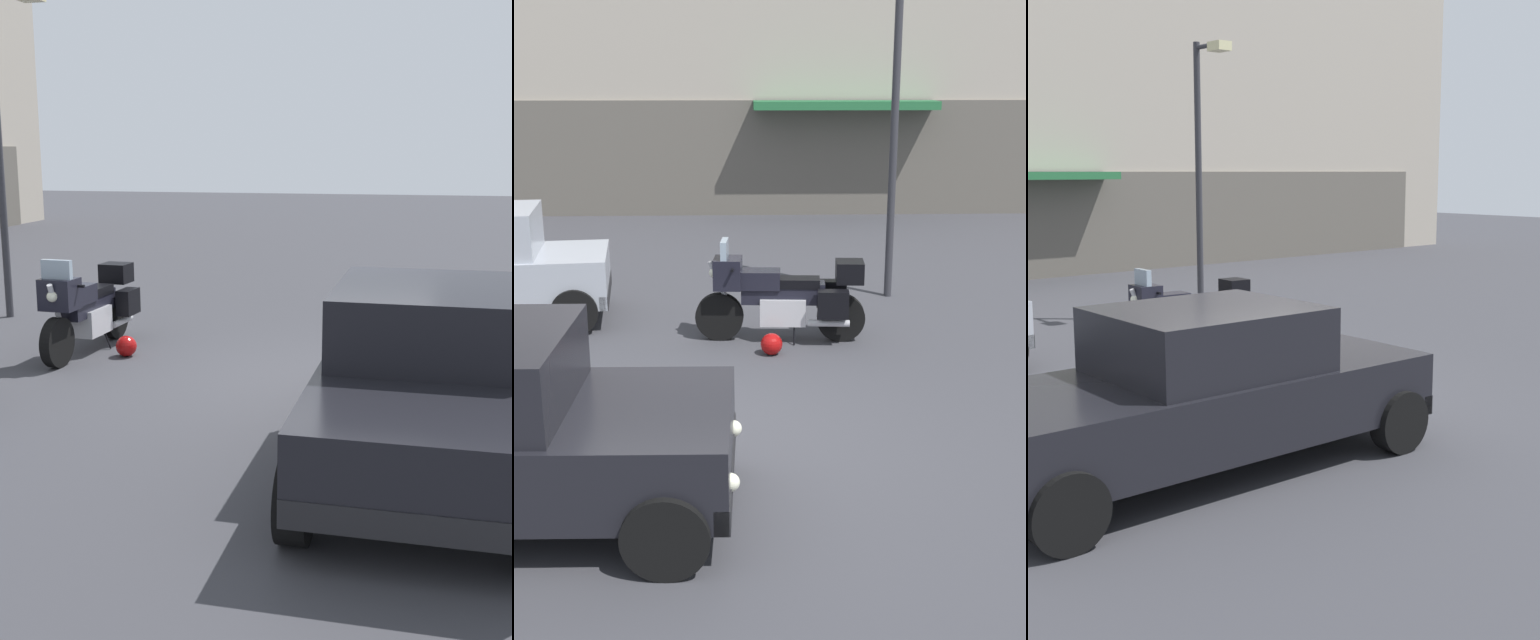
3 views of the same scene
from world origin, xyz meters
TOP-DOWN VIEW (x-y plane):
  - ground_plane at (0.00, 0.00)m, footprint 80.00×80.00m
  - motorcycle at (1.03, 3.31)m, footprint 2.26×0.79m
  - helmet at (0.85, 2.72)m, footprint 0.28×0.28m
  - car_sedan_far at (-1.85, -1.20)m, footprint 4.60×1.98m
  - streetlamp_curbside at (2.83, 5.40)m, footprint 0.28×0.94m

SIDE VIEW (x-z plane):
  - ground_plane at x=0.00m, z-range 0.00..0.00m
  - helmet at x=0.85m, z-range 0.00..0.28m
  - motorcycle at x=1.03m, z-range -0.06..1.30m
  - car_sedan_far at x=-1.85m, z-range 0.00..1.56m
  - streetlamp_curbside at x=2.83m, z-range 0.53..5.64m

